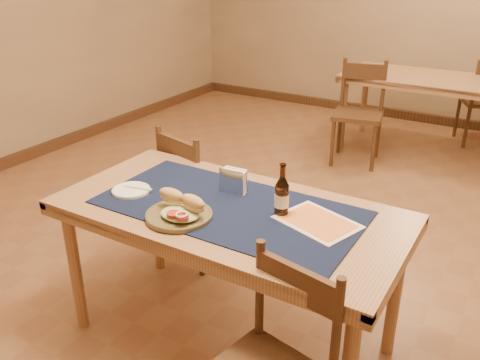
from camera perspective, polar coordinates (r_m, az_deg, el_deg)
The scene contains 13 objects.
room at distance 2.80m, azimuth 7.70°, elevation 15.49°, with size 6.04×7.04×2.84m.
main_table at distance 2.35m, azimuth -1.26°, elevation -4.91°, with size 1.60×0.80×0.75m.
placemat at distance 2.31m, azimuth -1.28°, elevation -3.06°, with size 1.20×0.60×0.01m, color black.
baseboard at distance 3.28m, azimuth 6.40°, elevation -8.51°, with size 6.00×7.00×0.10m.
back_table at distance 5.19m, azimuth 20.66°, elevation 9.88°, with size 1.61×0.81×0.75m.
chair_main_far at distance 3.15m, azimuth -4.72°, elevation -1.36°, with size 0.50×0.50×0.88m.
chair_back_near at distance 4.83m, azimuth 13.20°, elevation 7.54°, with size 0.51×0.51×0.93m.
sandwich_plate at distance 2.22m, azimuth -6.75°, elevation -3.50°, with size 0.29×0.29×0.11m.
side_plate at distance 2.51m, azimuth -12.13°, elevation -1.10°, with size 0.18×0.18×0.02m.
fork at distance 2.50m, azimuth -11.16°, elevation -0.93°, with size 0.14×0.05×0.00m.
beer_bottle at distance 2.21m, azimuth 4.72°, elevation -1.82°, with size 0.06×0.06×0.24m.
napkin_holder at distance 2.43m, azimuth -0.77°, elevation -0.13°, with size 0.14×0.06×0.12m.
menu_card at distance 2.20m, azimuth 8.70°, elevation -4.67°, with size 0.39×0.33×0.01m.
Camera 1 is at (1.11, -2.54, 1.81)m, focal length 38.00 mm.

